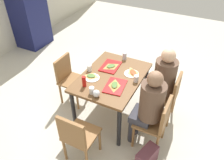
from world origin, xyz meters
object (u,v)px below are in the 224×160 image
(person_in_red, at_px, (149,104))
(condiment_bottle, at_px, (84,81))
(tray_red_far, at_px, (110,66))
(pizza_slice_a, at_px, (115,85))
(chair_left_end, at_px, (77,136))
(paper_plate_near_edge, at_px, (131,74))
(soda_can, at_px, (125,56))
(pizza_slice_b, at_px, (111,66))
(foil_bundle, at_px, (96,94))
(pizza_slice_d, at_px, (133,73))
(plastic_cup_c, at_px, (92,90))
(tray_red_near, at_px, (115,86))
(handbag, at_px, (147,157))
(main_table, at_px, (112,81))
(drink_fridge, at_px, (27,7))
(plastic_cup_a, at_px, (89,68))
(chair_near_left, at_px, (157,121))
(chair_far_side, at_px, (69,77))
(pizza_slice_c, at_px, (91,76))
(plastic_cup_b, at_px, (136,79))
(person_in_brown_jacket, at_px, (162,79))
(paper_plate_center, at_px, (92,78))
(chair_near_right, at_px, (169,95))

(person_in_red, xyz_separation_m, condiment_bottle, (-0.09, 0.91, 0.12))
(tray_red_far, bearing_deg, pizza_slice_a, -146.75)
(chair_left_end, distance_m, paper_plate_near_edge, 1.21)
(tray_red_far, distance_m, soda_can, 0.32)
(pizza_slice_b, xyz_separation_m, foil_bundle, (-0.69, -0.13, 0.03))
(tray_red_far, relative_size, pizza_slice_d, 1.43)
(pizza_slice_a, distance_m, plastic_cup_c, 0.34)
(tray_red_near, relative_size, pizza_slice_a, 1.48)
(pizza_slice_d, bearing_deg, handbag, -145.62)
(pizza_slice_a, bearing_deg, person_in_red, -99.32)
(chair_left_end, distance_m, pizza_slice_d, 1.23)
(main_table, bearing_deg, drink_fridge, 64.92)
(main_table, bearing_deg, plastic_cup_a, 94.61)
(person_in_red, relative_size, handbag, 3.91)
(person_in_red, xyz_separation_m, pizza_slice_b, (0.49, 0.79, 0.06))
(chair_near_left, distance_m, pizza_slice_d, 0.80)
(main_table, distance_m, chair_far_side, 0.84)
(person_in_red, relative_size, pizza_slice_c, 6.11)
(chair_near_left, height_order, tray_red_near, chair_near_left)
(plastic_cup_b, height_order, handbag, plastic_cup_b)
(paper_plate_near_edge, distance_m, pizza_slice_a, 0.40)
(plastic_cup_b, bearing_deg, pizza_slice_a, 136.63)
(chair_far_side, bearing_deg, person_in_brown_jacket, -78.80)
(main_table, relative_size, soda_can, 9.68)
(handbag, bearing_deg, plastic_cup_b, 34.56)
(paper_plate_near_edge, relative_size, pizza_slice_a, 0.90)
(tray_red_near, xyz_separation_m, paper_plate_center, (0.03, 0.39, -0.00))
(condiment_bottle, xyz_separation_m, handbag, (-0.26, -1.07, -0.71))
(chair_left_end, distance_m, person_in_brown_jacket, 1.46)
(person_in_brown_jacket, distance_m, pizza_slice_b, 0.80)
(chair_far_side, relative_size, foil_bundle, 8.41)
(paper_plate_near_edge, xyz_separation_m, plastic_cup_b, (-0.15, -0.13, 0.05))
(tray_red_near, bearing_deg, pizza_slice_b, 33.49)
(main_table, height_order, paper_plate_near_edge, paper_plate_near_edge)
(pizza_slice_a, bearing_deg, chair_near_right, -53.23)
(person_in_red, xyz_separation_m, tray_red_far, (0.50, 0.80, 0.04))
(paper_plate_near_edge, bearing_deg, pizza_slice_c, 124.08)
(paper_plate_center, height_order, pizza_slice_b, pizza_slice_b)
(soda_can, xyz_separation_m, condiment_bottle, (-0.89, 0.22, 0.02))
(person_in_brown_jacket, relative_size, tray_red_far, 3.47)
(foil_bundle, bearing_deg, tray_red_far, 12.02)
(chair_near_left, height_order, soda_can, soda_can)
(condiment_bottle, bearing_deg, plastic_cup_b, -55.60)
(person_in_brown_jacket, distance_m, condiment_bottle, 1.14)
(tray_red_near, distance_m, tray_red_far, 0.50)
(chair_far_side, bearing_deg, chair_near_left, -100.26)
(drink_fridge, bearing_deg, person_in_red, -114.80)
(handbag, distance_m, drink_fridge, 4.26)
(paper_plate_center, xyz_separation_m, pizza_slice_b, (0.37, -0.12, 0.02))
(plastic_cup_b, bearing_deg, paper_plate_near_edge, 41.23)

